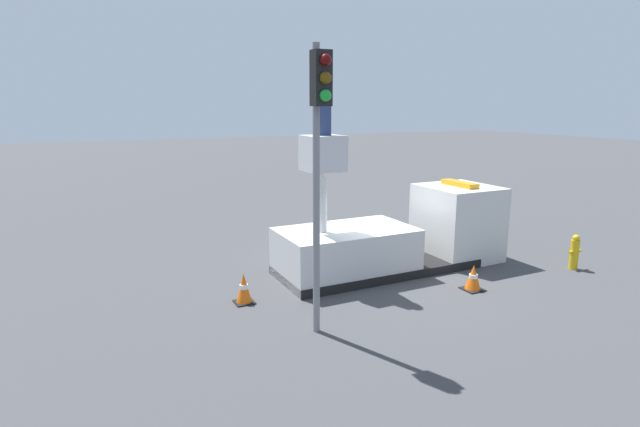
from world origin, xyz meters
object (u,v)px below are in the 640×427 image
traffic_cone_rear (244,289)px  fire_hydrant (575,252)px  worker (323,100)px  traffic_light_pole (319,135)px  traffic_cone_curbside (473,278)px  bucket_truck (397,238)px

traffic_cone_rear → fire_hydrant: bearing=-10.5°
worker → traffic_light_pole: size_ratio=0.30×
fire_hydrant → traffic_cone_rear: size_ratio=1.37×
worker → traffic_cone_curbside: (3.09, -2.35, -4.41)m
bucket_truck → worker: bearing=180.0°
traffic_light_pole → traffic_cone_rear: traffic_light_pole is taller
bucket_truck → traffic_cone_rear: bucket_truck is taller
traffic_light_pole → traffic_cone_curbside: (4.59, 0.52, -3.72)m
fire_hydrant → traffic_cone_rear: fire_hydrant is taller
bucket_truck → traffic_cone_curbside: bearing=-73.3°
worker → fire_hydrant: 8.38m
bucket_truck → traffic_cone_curbside: size_ratio=10.15×
worker → traffic_light_pole: bearing=-117.5°
traffic_cone_rear → traffic_cone_curbside: traffic_cone_rear is taller
fire_hydrant → traffic_cone_curbside: (-3.76, -0.01, -0.18)m
fire_hydrant → traffic_cone_rear: (-9.24, 1.72, -0.15)m
bucket_truck → traffic_light_pole: bearing=-143.5°
traffic_light_pole → traffic_cone_curbside: 5.93m
bucket_truck → traffic_cone_curbside: bucket_truck is taller
fire_hydrant → traffic_light_pole: bearing=-176.4°
worker → fire_hydrant: bearing=-18.9°
worker → fire_hydrant: (6.85, -2.34, -4.23)m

